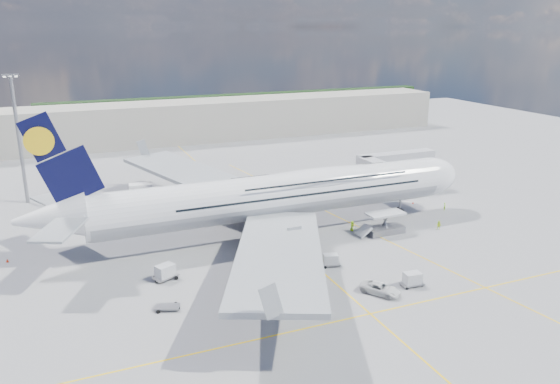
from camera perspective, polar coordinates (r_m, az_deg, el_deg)
name	(u,v)px	position (r m, az deg, el deg)	size (l,w,h in m)	color
ground	(302,254)	(85.61, 2.30, -6.51)	(300.00, 300.00, 0.00)	gray
taxi_line_main	(302,254)	(85.61, 2.31, -6.51)	(0.25, 220.00, 0.01)	yellow
taxi_line_cross	(370,314)	(69.89, 9.40, -12.44)	(120.00, 0.25, 0.01)	yellow
taxi_line_diag	(349,222)	(99.92, 7.18, -3.13)	(0.25, 100.00, 0.01)	yellow
airliner	(279,195)	(91.92, -0.13, -0.27)	(77.26, 79.15, 23.71)	white
jet_bridge	(390,164)	(114.94, 11.46, 2.89)	(18.80, 12.10, 8.50)	#B7B7BC
cargo_loader	(384,226)	(95.26, 10.80, -3.52)	(8.53, 3.20, 3.67)	silver
light_mast	(19,138)	(118.11, -25.62, 5.09)	(3.00, 0.70, 25.50)	gray
terminal	(171,122)	(171.73, -11.27, 7.18)	(180.00, 16.00, 12.00)	#B2AD9E
tree_line	(246,104)	(225.52, -3.56, 9.20)	(160.00, 6.00, 8.00)	#193814
dolly_row_a	(167,307)	(71.21, -11.72, -11.67)	(3.46, 2.61, 0.45)	gray
dolly_row_b	(287,287)	(73.32, 0.77, -9.90)	(2.79, 1.57, 1.73)	gray
dolly_row_c	(242,293)	(71.48, -3.96, -10.47)	(3.78, 2.59, 2.18)	gray
dolly_back	(165,272)	(78.68, -11.89, -8.15)	(3.87, 3.10, 2.17)	gray
dolly_nose_far	(412,279)	(77.33, 13.65, -8.82)	(3.24, 1.93, 1.96)	gray
dolly_nose_near	(331,260)	(81.52, 5.31, -7.06)	(3.21, 2.32, 1.83)	gray
baggage_tug	(303,274)	(77.34, 2.42, -8.57)	(2.97, 2.03, 1.70)	white
catering_truck_inner	(194,202)	(104.79, -8.93, -1.03)	(8.13, 5.70, 4.48)	gray
catering_truck_outer	(144,193)	(113.55, -13.98, -0.11)	(6.56, 2.99, 3.81)	gray
service_van	(380,289)	(74.52, 10.44, -9.90)	(2.46, 5.34, 1.48)	silver
crew_nose	(445,206)	(109.94, 16.84, -1.46)	(0.55, 0.36, 1.50)	#A5FC1A
crew_loader	(439,225)	(99.14, 16.27, -3.37)	(0.78, 0.61, 1.61)	#D9FF1A
crew_wing	(257,286)	(73.61, -2.40, -9.81)	(1.08, 0.45, 1.84)	#91E518
crew_van	(352,226)	(95.40, 7.54, -3.54)	(0.90, 0.59, 1.84)	#ACF319
crew_tug	(306,269)	(78.66, 2.78, -8.02)	(1.14, 0.65, 1.76)	#DEFF1A
cone_nose	(413,202)	(112.52, 13.73, -1.07)	(0.37, 0.37, 0.48)	#FF340D
cone_wing_left_inner	(247,218)	(100.42, -3.48, -2.74)	(0.49, 0.49, 0.62)	#FF340D
cone_wing_left_outer	(179,198)	(113.77, -10.50, -0.65)	(0.42, 0.42, 0.53)	#FF340D
cone_wing_right_inner	(240,274)	(78.69, -4.18, -8.51)	(0.46, 0.46, 0.59)	#FF340D
cone_wing_right_outer	(267,312)	(68.77, -1.40, -12.46)	(0.44, 0.44, 0.57)	#FF340D
cone_tail	(7,260)	(92.38, -26.60, -6.41)	(0.43, 0.43, 0.55)	#FF340D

